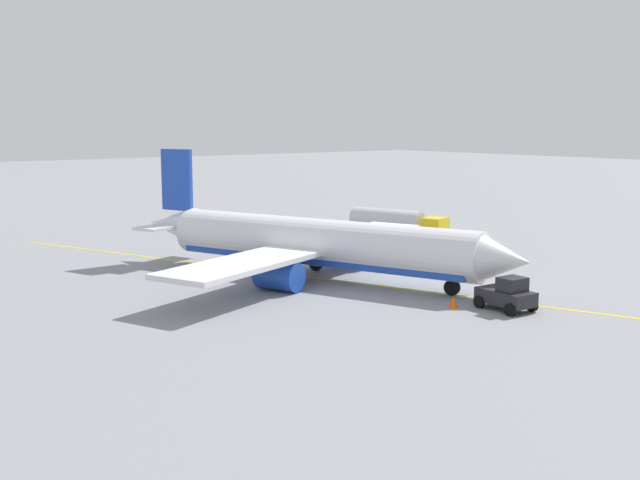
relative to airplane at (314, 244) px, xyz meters
The scene contains 8 objects.
ground_plane 2.68m from the airplane, 20.23° to the left, with size 400.00×400.00×0.00m, color gray.
airplane is the anchor object (origin of this frame).
fuel_tanker 20.76m from the airplane, 119.16° to the left, with size 11.38×5.47×3.15m.
pushback_tug 16.10m from the airplane, 12.54° to the left, with size 3.71×2.49×2.20m.
refueling_worker 15.57m from the airplane, 109.03° to the left, with size 0.40×0.55×1.71m.
safety_cone_nose 13.37m from the airplane, ahead, with size 0.67×0.67×0.75m, color #F2590F.
safety_cone_wingtip 15.35m from the airplane, 43.86° to the left, with size 0.60×0.60×0.67m, color #F2590F.
taxi_line_marking 2.68m from the airplane, 20.23° to the left, with size 68.49×0.30×0.01m, color yellow.
Camera 1 is at (45.33, -35.22, 11.82)m, focal length 42.91 mm.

